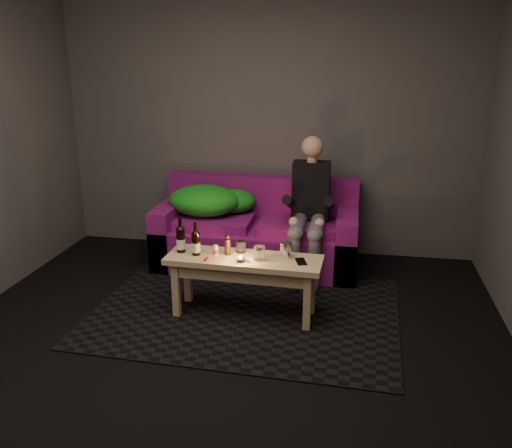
{
  "coord_description": "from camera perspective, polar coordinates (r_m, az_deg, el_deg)",
  "views": [
    {
      "loc": [
        0.83,
        -2.91,
        1.93
      ],
      "look_at": [
        0.04,
        1.41,
        0.52
      ],
      "focal_mm": 38.0,
      "sensor_mm": 36.0,
      "label": 1
    }
  ],
  "objects": [
    {
      "name": "pepper_mill",
      "position": [
        4.05,
        -3.02,
        -2.41
      ],
      "size": [
        0.05,
        0.05,
        0.12
      ],
      "primitive_type": "cylinder",
      "rotation": [
        0.0,
        0.0,
        0.11
      ],
      "color": "black",
      "rests_on": "coffee_table"
    },
    {
      "name": "steel_cup",
      "position": [
        3.99,
        3.15,
        -2.76
      ],
      "size": [
        0.1,
        0.1,
        0.12
      ],
      "primitive_type": "cylinder",
      "rotation": [
        0.0,
        0.0,
        -0.19
      ],
      "color": "silver",
      "rests_on": "coffee_table"
    },
    {
      "name": "rug",
      "position": [
        4.24,
        -1.1,
        -9.17
      ],
      "size": [
        2.37,
        1.76,
        0.01
      ],
      "primitive_type": "cube",
      "rotation": [
        0.0,
        0.0,
        -0.04
      ],
      "color": "black",
      "rests_on": "floor"
    },
    {
      "name": "sofa",
      "position": [
        5.07,
        0.19,
        -1.12
      ],
      "size": [
        1.83,
        0.82,
        0.79
      ],
      "color": "#7B106F",
      "rests_on": "floor"
    },
    {
      "name": "red_lighter",
      "position": [
        3.97,
        -5.24,
        -3.7
      ],
      "size": [
        0.02,
        0.07,
        0.01
      ],
      "primitive_type": "cube",
      "rotation": [
        0.0,
        0.0,
        -0.05
      ],
      "color": "red",
      "rests_on": "coffee_table"
    },
    {
      "name": "coffee_table",
      "position": [
        4.04,
        -1.27,
        -4.64
      ],
      "size": [
        1.17,
        0.41,
        0.47
      ],
      "rotation": [
        0.0,
        0.0,
        -0.04
      ],
      "color": "tan",
      "rests_on": "rug"
    },
    {
      "name": "person",
      "position": [
        4.77,
        5.63,
        1.93
      ],
      "size": [
        0.33,
        0.76,
        1.22
      ],
      "color": "black",
      "rests_on": "sofa"
    },
    {
      "name": "green_blanket",
      "position": [
        5.07,
        -4.9,
        2.45
      ],
      "size": [
        0.8,
        0.55,
        0.27
      ],
      "color": "#17831F",
      "rests_on": "sofa"
    },
    {
      "name": "room",
      "position": [
        3.49,
        -3.51,
        13.06
      ],
      "size": [
        4.5,
        4.5,
        4.5
      ],
      "color": "silver",
      "rests_on": "ground"
    },
    {
      "name": "tumbler_back",
      "position": [
        4.09,
        -1.63,
        -2.39
      ],
      "size": [
        0.1,
        0.1,
        0.09
      ],
      "primitive_type": "cylinder",
      "rotation": [
        0.0,
        0.0,
        0.38
      ],
      "color": "white",
      "rests_on": "coffee_table"
    },
    {
      "name": "beer_bottle_b",
      "position": [
        4.05,
        -6.35,
        -1.99
      ],
      "size": [
        0.06,
        0.06,
        0.25
      ],
      "color": "black",
      "rests_on": "coffee_table"
    },
    {
      "name": "salt_shaker",
      "position": [
        4.05,
        -4.27,
        -2.75
      ],
      "size": [
        0.05,
        0.05,
        0.08
      ],
      "primitive_type": "cylinder",
      "rotation": [
        0.0,
        0.0,
        0.26
      ],
      "color": "silver",
      "rests_on": "coffee_table"
    },
    {
      "name": "smartphone",
      "position": [
        3.93,
        4.74,
        -3.96
      ],
      "size": [
        0.1,
        0.15,
        0.01
      ],
      "primitive_type": "cube",
      "rotation": [
        0.0,
        0.0,
        0.29
      ],
      "color": "black",
      "rests_on": "coffee_table"
    },
    {
      "name": "tumbler_front",
      "position": [
        3.94,
        0.37,
        -3.07
      ],
      "size": [
        0.1,
        0.1,
        0.1
      ],
      "primitive_type": "cylinder",
      "rotation": [
        0.0,
        0.0,
        -0.24
      ],
      "color": "white",
      "rests_on": "coffee_table"
    },
    {
      "name": "tealight",
      "position": [
        3.92,
        -1.64,
        -3.67
      ],
      "size": [
        0.05,
        0.05,
        0.04
      ],
      "color": "white",
      "rests_on": "coffee_table"
    },
    {
      "name": "beer_bottle_a",
      "position": [
        4.12,
        -7.93,
        -1.6
      ],
      "size": [
        0.07,
        0.07,
        0.27
      ],
      "color": "black",
      "rests_on": "coffee_table"
    },
    {
      "name": "floor",
      "position": [
        3.59,
        -4.84,
        -14.82
      ],
      "size": [
        4.5,
        4.5,
        0.0
      ],
      "primitive_type": "plane",
      "color": "black",
      "rests_on": "ground"
    }
  ]
}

